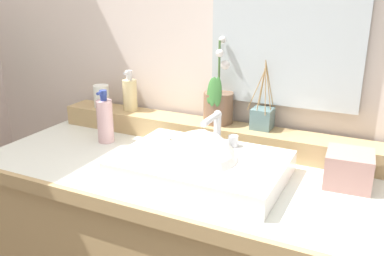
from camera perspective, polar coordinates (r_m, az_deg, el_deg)
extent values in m
cube|color=beige|center=(1.62, 5.62, 12.78)|extent=(3.13, 0.20, 2.52)
cube|color=silver|center=(1.36, -0.97, -5.83)|extent=(1.34, 0.60, 0.04)
cube|color=tan|center=(1.14, -7.92, -11.48)|extent=(1.34, 0.02, 0.04)
cube|color=tan|center=(1.53, 2.83, -0.70)|extent=(1.27, 0.12, 0.08)
cube|color=white|center=(1.27, 1.31, -5.31)|extent=(0.50, 0.35, 0.07)
sphere|color=white|center=(1.25, 0.98, -5.74)|extent=(0.24, 0.24, 0.24)
cylinder|color=silver|center=(1.34, 3.50, -0.14)|extent=(0.02, 0.02, 0.10)
cylinder|color=silver|center=(1.28, 2.59, 1.25)|extent=(0.02, 0.11, 0.02)
sphere|color=silver|center=(1.32, 3.54, 1.90)|extent=(0.03, 0.03, 0.03)
cylinder|color=silver|center=(1.37, 1.35, -1.08)|extent=(0.03, 0.03, 0.04)
cylinder|color=silver|center=(1.33, 5.66, -1.78)|extent=(0.03, 0.03, 0.04)
ellipsoid|color=beige|center=(1.39, -2.17, -1.13)|extent=(0.07, 0.04, 0.02)
cylinder|color=brown|center=(1.51, 3.62, 2.81)|extent=(0.11, 0.11, 0.11)
cylinder|color=tan|center=(1.50, 3.66, 4.64)|extent=(0.10, 0.10, 0.01)
cylinder|color=#476B38|center=(1.48, 3.74, 8.33)|extent=(0.01, 0.01, 0.18)
ellipsoid|color=#387033|center=(1.45, 2.92, 4.99)|extent=(0.03, 0.03, 0.10)
ellipsoid|color=#387033|center=(1.46, 2.55, 5.11)|extent=(0.03, 0.03, 0.09)
ellipsoid|color=#387033|center=(1.45, 3.55, 4.94)|extent=(0.04, 0.04, 0.10)
sphere|color=silver|center=(1.47, 4.58, 8.61)|extent=(0.03, 0.03, 0.03)
sphere|color=silver|center=(1.46, 3.81, 10.19)|extent=(0.03, 0.03, 0.03)
sphere|color=silver|center=(1.49, 4.19, 11.98)|extent=(0.02, 0.02, 0.02)
cylinder|color=beige|center=(1.68, -8.49, 4.46)|extent=(0.06, 0.06, 0.12)
cylinder|color=silver|center=(1.66, -8.61, 6.82)|extent=(0.02, 0.02, 0.02)
cylinder|color=silver|center=(1.66, -8.64, 7.46)|extent=(0.03, 0.03, 0.02)
cylinder|color=silver|center=(1.64, -8.96, 7.49)|extent=(0.01, 0.03, 0.01)
cylinder|color=white|center=(1.75, -12.30, 4.29)|extent=(0.06, 0.06, 0.09)
cube|color=slate|center=(1.47, 9.60, 1.28)|extent=(0.07, 0.07, 0.07)
cylinder|color=#9E7A4C|center=(1.44, 10.41, 5.53)|extent=(0.03, 0.01, 0.18)
cylinder|color=#9E7A4C|center=(1.46, 10.60, 5.75)|extent=(0.03, 0.04, 0.18)
cylinder|color=#9E7A4C|center=(1.47, 9.52, 5.12)|extent=(0.03, 0.04, 0.14)
cylinder|color=#9E7A4C|center=(1.45, 8.75, 5.11)|extent=(0.06, 0.01, 0.15)
cylinder|color=#9E7A4C|center=(1.43, 9.39, 5.04)|extent=(0.02, 0.04, 0.15)
cylinder|color=#9E7A4C|center=(1.42, 10.01, 5.25)|extent=(0.02, 0.04, 0.17)
cylinder|color=#CEA2A5|center=(1.56, -11.81, 0.91)|extent=(0.06, 0.06, 0.16)
cylinder|color=navy|center=(1.54, -12.03, 4.03)|extent=(0.02, 0.02, 0.02)
cylinder|color=navy|center=(1.54, -12.08, 4.71)|extent=(0.03, 0.03, 0.02)
cylinder|color=navy|center=(1.52, -12.47, 4.72)|extent=(0.01, 0.03, 0.01)
cube|color=#A87A72|center=(1.29, 20.67, -5.26)|extent=(0.14, 0.14, 0.10)
cube|color=silver|center=(1.44, 12.76, 13.63)|extent=(0.51, 0.02, 0.55)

